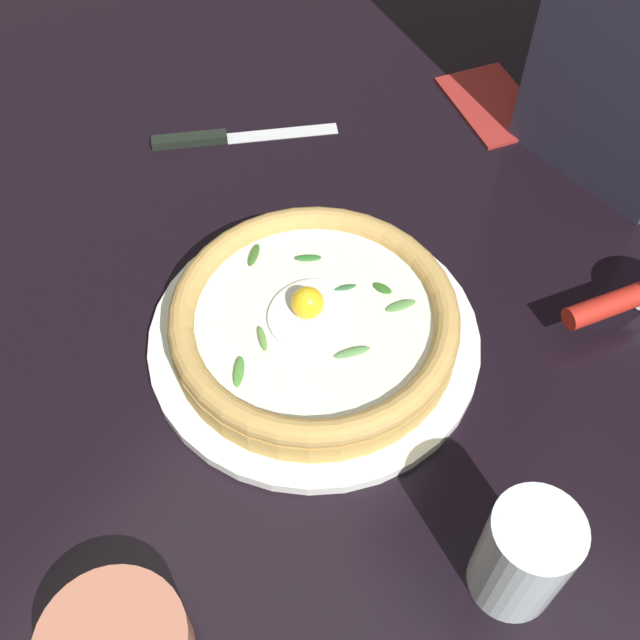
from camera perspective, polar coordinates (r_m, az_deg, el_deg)
ground_plane at (r=0.74m, az=-0.42°, el=-2.31°), size 2.40×2.40×0.03m
pizza_plate at (r=0.72m, az=0.00°, el=-1.23°), size 0.31×0.31×0.01m
pizza at (r=0.70m, az=-0.02°, el=0.08°), size 0.26×0.26×0.06m
pizza_cutter at (r=0.76m, az=21.65°, el=1.45°), size 0.13×0.09×0.07m
table_knife at (r=0.92m, az=-7.61°, el=13.25°), size 0.16×0.17×0.01m
drinking_glass at (r=0.60m, az=14.70°, el=-16.78°), size 0.07×0.07×0.11m
folded_napkin at (r=0.99m, az=12.75°, el=15.43°), size 0.15×0.17×0.01m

